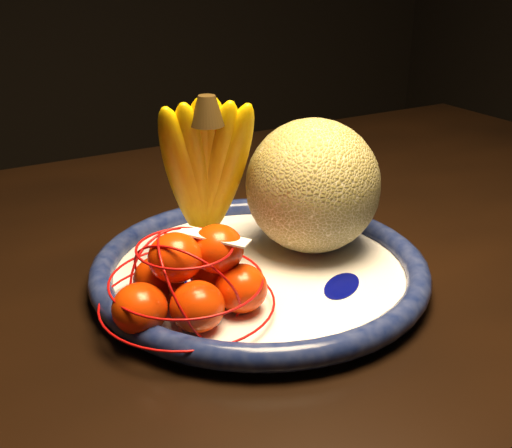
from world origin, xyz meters
name	(u,v)px	position (x,y,z in m)	size (l,w,h in m)	color
dining_table	(281,278)	(0.03, 0.01, 0.69)	(1.61, 1.05, 0.77)	black
fruit_bowl	(260,269)	(-0.07, -0.13, 0.79)	(0.40, 0.40, 0.03)	white
cantaloupe	(313,186)	(0.01, -0.10, 0.87)	(0.17, 0.17, 0.17)	olive
banana_bunch	(205,168)	(-0.11, -0.06, 0.90)	(0.14, 0.14, 0.22)	#EBBE07
mandarin_bag	(191,281)	(-0.18, -0.18, 0.82)	(0.21, 0.21, 0.12)	#FF2E00
price_tag	(214,237)	(-0.15, -0.18, 0.87)	(0.07, 0.03, 0.00)	white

